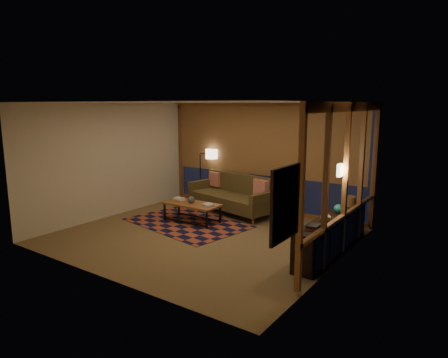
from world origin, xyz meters
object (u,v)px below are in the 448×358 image
Objects in this scene: sofa at (231,195)px; coffee_table at (192,213)px; floor_lamp at (200,175)px; bookshelf at (332,234)px.

sofa is 1.71× the size of coffee_table.
floor_lamp is (-1.32, 0.45, 0.28)m from sofa.
floor_lamp reaches higher than sofa.
coffee_table is at bearing 179.80° from bookshelf.
bookshelf is (4.33, -1.63, -0.41)m from floor_lamp.
sofa is 3.23m from bookshelf.
coffee_table is (-0.30, -1.17, -0.24)m from sofa.
coffee_table is 1.98m from floor_lamp.
bookshelf is (3.01, -1.18, -0.13)m from sofa.
coffee_table is 0.89× the size of floor_lamp.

